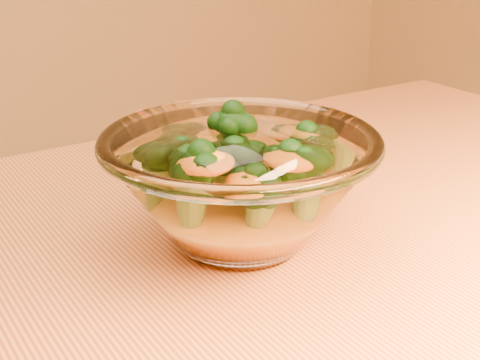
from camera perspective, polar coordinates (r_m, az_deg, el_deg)
name	(u,v)px	position (r m, az deg, el deg)	size (l,w,h in m)	color
glass_bowl	(240,186)	(0.59, 0.00, -0.48)	(0.25, 0.25, 0.11)	white
cheese_sauce	(240,209)	(0.60, 0.00, -2.51)	(0.14, 0.14, 0.04)	orange
broccoli_heap	(240,165)	(0.58, -0.02, 1.27)	(0.18, 0.16, 0.08)	black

